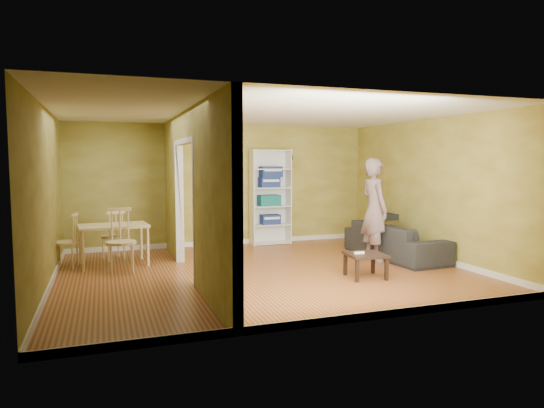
# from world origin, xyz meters

# --- Properties ---
(room_shell) EXTENTS (6.50, 6.50, 6.50)m
(room_shell) POSITION_xyz_m (0.00, 0.00, 1.30)
(room_shell) COLOR #AE692C
(room_shell) RESTS_ON ground
(partition) EXTENTS (0.22, 5.50, 2.60)m
(partition) POSITION_xyz_m (-1.20, 0.00, 1.30)
(partition) COLOR #B3AF50
(partition) RESTS_ON ground
(wall_speaker) EXTENTS (0.10, 0.10, 0.10)m
(wall_speaker) POSITION_xyz_m (1.50, 2.69, 1.90)
(wall_speaker) COLOR black
(wall_speaker) RESTS_ON room_shell
(sofa) EXTENTS (2.31, 1.09, 0.86)m
(sofa) POSITION_xyz_m (2.70, 0.29, 0.43)
(sofa) COLOR black
(sofa) RESTS_ON ground
(person) EXTENTS (0.81, 0.64, 2.21)m
(person) POSITION_xyz_m (2.18, 0.20, 1.10)
(person) COLOR slate
(person) RESTS_ON ground
(bookshelf) EXTENTS (0.88, 0.38, 2.08)m
(bookshelf) POSITION_xyz_m (0.98, 2.61, 1.04)
(bookshelf) COLOR white
(bookshelf) RESTS_ON ground
(paper_box_navy_a) EXTENTS (0.41, 0.27, 0.21)m
(paper_box_navy_a) POSITION_xyz_m (0.98, 2.56, 0.54)
(paper_box_navy_a) COLOR #181E4C
(paper_box_navy_a) RESTS_ON bookshelf
(paper_box_teal) EXTENTS (0.46, 0.30, 0.24)m
(paper_box_teal) POSITION_xyz_m (0.95, 2.56, 0.96)
(paper_box_teal) COLOR #146566
(paper_box_teal) RESTS_ON bookshelf
(paper_box_navy_b) EXTENTS (0.43, 0.28, 0.22)m
(paper_box_navy_b) POSITION_xyz_m (0.96, 2.56, 1.36)
(paper_box_navy_b) COLOR #0E1048
(paper_box_navy_b) RESTS_ON bookshelf
(paper_box_navy_c) EXTENTS (0.46, 0.30, 0.24)m
(paper_box_navy_c) POSITION_xyz_m (0.99, 2.56, 1.61)
(paper_box_navy_c) COLOR #212050
(paper_box_navy_c) RESTS_ON bookshelf
(coffee_table) EXTENTS (0.57, 0.57, 0.38)m
(coffee_table) POSITION_xyz_m (1.36, -0.92, 0.33)
(coffee_table) COLOR black
(coffee_table) RESTS_ON ground
(game_controller) EXTENTS (0.17, 0.04, 0.03)m
(game_controller) POSITION_xyz_m (1.25, -0.91, 0.40)
(game_controller) COLOR white
(game_controller) RESTS_ON coffee_table
(dining_table) EXTENTS (1.15, 0.77, 0.72)m
(dining_table) POSITION_xyz_m (-2.34, 1.35, 0.64)
(dining_table) COLOR beige
(dining_table) RESTS_ON ground
(chair_left) EXTENTS (0.52, 0.52, 0.94)m
(chair_left) POSITION_xyz_m (-3.12, 1.37, 0.47)
(chair_left) COLOR tan
(chair_left) RESTS_ON ground
(chair_near) EXTENTS (0.49, 0.49, 1.05)m
(chair_near) POSITION_xyz_m (-2.23, 0.72, 0.53)
(chair_near) COLOR tan
(chair_near) RESTS_ON ground
(chair_far) EXTENTS (0.54, 0.54, 0.92)m
(chair_far) POSITION_xyz_m (-2.33, 1.87, 0.46)
(chair_far) COLOR #D1B978
(chair_far) RESTS_ON ground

